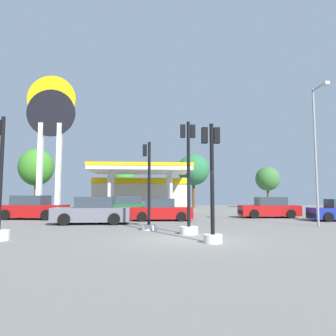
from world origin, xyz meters
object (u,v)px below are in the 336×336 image
Objects in this scene: traffic_signal_2 at (212,195)px; car_5 at (129,207)px; car_2 at (269,208)px; tree_3 at (268,179)px; tree_0 at (36,167)px; car_1 at (92,212)px; tree_1 at (123,177)px; traffic_signal_1 at (189,196)px; car_4 at (33,208)px; traffic_signal_0 at (148,203)px; car_0 at (161,211)px; station_pole_sign at (51,124)px; tree_2 at (193,170)px; corner_streetlamp at (317,143)px.

car_5 is at bearing 103.15° from traffic_signal_2.
car_2 is 22.29m from tree_3.
tree_0 is 32.43m from tree_3.
tree_1 is (0.07, 26.25, 3.58)m from car_1.
traffic_signal_1 is (3.18, -13.02, 0.86)m from car_5.
traffic_signal_1 is at bearing 100.27° from traffic_signal_2.
car_4 is 1.15× the size of traffic_signal_0.
car_0 is 5.94m from car_5.
tree_0 is at bearing 139.05° from car_2.
car_4 reaches higher than car_0.
station_pole_sign reaches higher than tree_2.
traffic_signal_0 is at bearing -58.75° from station_pole_sign.
tree_1 is 20.60m from tree_3.
tree_3 is at bearing 65.06° from traffic_signal_2.
tree_2 is (6.75, 28.61, 4.02)m from traffic_signal_0.
traffic_signal_2 is (3.64, -15.59, 0.93)m from car_5.
car_5 reaches higher than car_1.
station_pole_sign is at bearing -139.68° from tree_2.
traffic_signal_0 is 0.73× the size of tree_3.
car_1 is at bearing -129.60° from tree_3.
tree_1 reaches higher than car_4.
traffic_signal_1 is 34.16m from tree_3.
tree_0 is (-15.92, 23.18, 4.92)m from car_0.
car_2 is (12.41, 4.48, -0.01)m from car_1.
corner_streetlamp reaches higher than traffic_signal_0.
traffic_signal_0 is at bearing -103.27° from tree_2.
station_pole_sign is at bearing 120.19° from traffic_signal_2.
traffic_signal_1 is 31.05m from tree_2.
tree_0 is 36.99m from corner_streetlamp.
tree_2 reaches higher than car_2.
station_pole_sign is 2.27× the size of tree_3.
traffic_signal_0 is 0.88× the size of traffic_signal_1.
tree_2 is (-2.45, 20.62, 4.62)m from car_2.
car_0 is 28.54m from tree_0.
car_4 reaches higher than car_2.
tree_2 is at bearing 64.66° from car_5.
car_2 is at bearing 89.43° from corner_streetlamp.
tree_2 reaches higher than tree_3.
traffic_signal_0 is (9.16, -15.10, -7.23)m from station_pole_sign.
car_5 is at bearing 163.13° from car_2.
car_4 is at bearing 139.12° from car_1.
tree_1 is at bearing 67.67° from station_pole_sign.
corner_streetlamp reaches higher than traffic_signal_1.
tree_3 is 28.70m from corner_streetlamp.
car_0 is 4.73m from car_1.
tree_3 is (32.39, -0.55, -1.49)m from tree_0.
traffic_signal_0 is at bearing 133.27° from traffic_signal_1.
tree_0 is at bearing 179.03° from tree_2.
car_4 is 1.17× the size of traffic_signal_2.
car_1 is 0.73× the size of tree_1.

